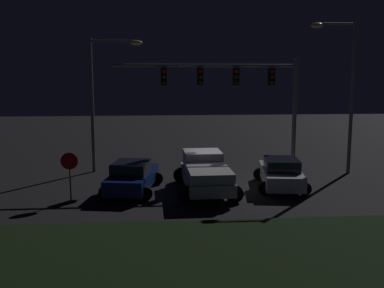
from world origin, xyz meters
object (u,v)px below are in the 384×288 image
at_px(street_lamp_right, 344,80).
at_px(stop_sign, 70,167).
at_px(car_sedan, 132,177).
at_px(pickup_truck, 205,171).
at_px(street_lamp_left, 103,87).
at_px(car_sedan_far, 281,173).
at_px(traffic_signal_gantry, 237,85).

relative_size(street_lamp_right, stop_sign, 3.81).
xyz_separation_m(car_sedan, stop_sign, (-2.65, -1.51, 0.82)).
height_order(pickup_truck, stop_sign, stop_sign).
bearing_deg(street_lamp_left, car_sedan_far, -26.69).
relative_size(car_sedan_far, stop_sign, 2.07).
height_order(car_sedan, car_sedan_far, same).
height_order(traffic_signal_gantry, street_lamp_left, street_lamp_left).
xyz_separation_m(car_sedan_far, street_lamp_right, (4.30, 2.97, 4.59)).
height_order(pickup_truck, traffic_signal_gantry, traffic_signal_gantry).
bearing_deg(car_sedan, stop_sign, 129.75).
bearing_deg(pickup_truck, car_sedan, 86.66).
bearing_deg(pickup_truck, stop_sign, 101.43).
bearing_deg(pickup_truck, street_lamp_left, 46.00).
distance_m(pickup_truck, street_lamp_right, 9.80).
bearing_deg(car_sedan, car_sedan_far, -78.41).
distance_m(pickup_truck, stop_sign, 6.33).
distance_m(pickup_truck, car_sedan_far, 3.87).
height_order(car_sedan, street_lamp_right, street_lamp_right).
bearing_deg(street_lamp_right, car_sedan, -164.83).
xyz_separation_m(pickup_truck, car_sedan, (-3.50, 0.13, -0.26)).
bearing_deg(stop_sign, traffic_signal_gantry, 31.40).
bearing_deg(traffic_signal_gantry, street_lamp_right, -3.91).
distance_m(traffic_signal_gantry, street_lamp_right, 6.01).
relative_size(street_lamp_left, street_lamp_right, 0.90).
xyz_separation_m(street_lamp_right, stop_sign, (-14.30, -4.67, -3.77)).
xyz_separation_m(car_sedan, car_sedan_far, (7.35, 0.19, 0.00)).
relative_size(car_sedan, street_lamp_left, 0.61).
relative_size(car_sedan, street_lamp_right, 0.55).
xyz_separation_m(car_sedan_far, stop_sign, (-10.00, -1.70, 0.82)).
relative_size(car_sedan, traffic_signal_gantry, 0.45).
relative_size(traffic_signal_gantry, street_lamp_left, 1.35).
distance_m(car_sedan, street_lamp_left, 6.59).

